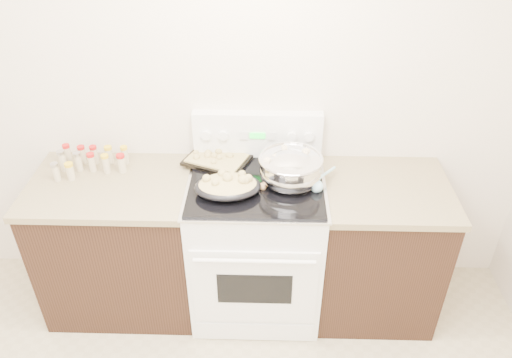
{
  "coord_description": "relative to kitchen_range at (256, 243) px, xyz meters",
  "views": [
    {
      "loc": [
        0.41,
        -0.86,
        2.53
      ],
      "look_at": [
        0.35,
        1.37,
        1.0
      ],
      "focal_mm": 35.0,
      "sensor_mm": 36.0,
      "label": 1
    }
  ],
  "objects": [
    {
      "name": "room_shell",
      "position": [
        -0.35,
        -1.42,
        1.21
      ],
      "size": [
        4.1,
        3.6,
        2.75
      ],
      "color": "silver",
      "rests_on": "ground"
    },
    {
      "name": "spice_jars",
      "position": [
        -0.98,
        0.14,
        0.49
      ],
      "size": [
        0.39,
        0.23,
        0.13
      ],
      "color": "#BFB28C",
      "rests_on": "counter_left"
    },
    {
      "name": "kitchen_range",
      "position": [
        0.0,
        0.0,
        0.0
      ],
      "size": [
        0.78,
        0.73,
        1.22
      ],
      "color": "white",
      "rests_on": "ground"
    },
    {
      "name": "baking_sheet",
      "position": [
        -0.24,
        0.2,
        0.47
      ],
      "size": [
        0.43,
        0.37,
        0.06
      ],
      "color": "black",
      "rests_on": "kitchen_range"
    },
    {
      "name": "counter_right",
      "position": [
        0.73,
        0.01,
        -0.03
      ],
      "size": [
        0.73,
        0.67,
        0.92
      ],
      "color": "black",
      "rests_on": "ground"
    },
    {
      "name": "wooden_spoon",
      "position": [
        0.06,
        -0.03,
        0.46
      ],
      "size": [
        0.15,
        0.22,
        0.04
      ],
      "color": "#B08350",
      "rests_on": "kitchen_range"
    },
    {
      "name": "mixing_bowl",
      "position": [
        0.19,
        0.01,
        0.53
      ],
      "size": [
        0.37,
        0.37,
        0.21
      ],
      "color": "silver",
      "rests_on": "kitchen_range"
    },
    {
      "name": "counter_left",
      "position": [
        -0.83,
        0.01,
        -0.03
      ],
      "size": [
        0.93,
        0.67,
        0.92
      ],
      "color": "black",
      "rests_on": "ground"
    },
    {
      "name": "roasting_pan",
      "position": [
        -0.15,
        -0.11,
        0.5
      ],
      "size": [
        0.38,
        0.29,
        0.12
      ],
      "color": "black",
      "rests_on": "kitchen_range"
    },
    {
      "name": "blue_ladle",
      "position": [
        0.34,
        -0.06,
        0.48
      ],
      "size": [
        0.16,
        0.23,
        0.09
      ],
      "color": "#9FD9ED",
      "rests_on": "kitchen_range"
    }
  ]
}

